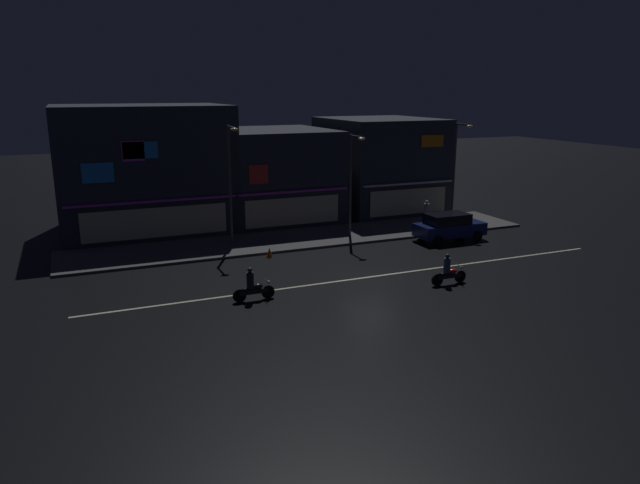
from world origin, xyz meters
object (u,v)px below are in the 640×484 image
pedestrian_on_sidewalk (426,215)px  parked_car_near_kerb (449,226)px  streetlamp_east (456,165)px  streetlamp_mid (352,176)px  traffic_cone (270,252)px  motorcycle_following (448,272)px  motorcycle_lead (253,287)px  streetlamp_west (231,175)px

pedestrian_on_sidewalk → parked_car_near_kerb: bearing=121.8°
streetlamp_east → pedestrian_on_sidewalk: 3.95m
streetlamp_mid → traffic_cone: 7.44m
streetlamp_mid → motorcycle_following: streetlamp_mid is taller
streetlamp_east → motorcycle_following: size_ratio=3.55×
motorcycle_lead → motorcycle_following: (9.18, -1.49, 0.00)m
parked_car_near_kerb → traffic_cone: parked_car_near_kerb is taller
streetlamp_mid → streetlamp_east: size_ratio=0.93×
streetlamp_west → motorcycle_lead: size_ratio=3.65×
streetlamp_east → motorcycle_following: (-7.70, -10.43, -3.52)m
streetlamp_east → traffic_cone: streetlamp_east is taller
streetlamp_mid → motorcycle_following: 10.53m
motorcycle_lead → motorcycle_following: 9.30m
pedestrian_on_sidewalk → traffic_cone: (-11.66, -2.38, -0.71)m
motorcycle_lead → traffic_cone: size_ratio=3.45×
parked_car_near_kerb → traffic_cone: size_ratio=7.82×
motorcycle_following → traffic_cone: size_ratio=3.45×
streetlamp_east → traffic_cone: bearing=-169.4°
streetlamp_east → motorcycle_lead: 19.42m
streetlamp_east → motorcycle_lead: size_ratio=3.55×
motorcycle_following → traffic_cone: (-6.32, 7.80, -0.36)m
motorcycle_lead → parked_car_near_kerb: bearing=-158.6°
parked_car_near_kerb → traffic_cone: bearing=176.8°
streetlamp_east → parked_car_near_kerb: bearing=-129.2°
streetlamp_west → motorcycle_lead: 9.98m
streetlamp_west → motorcycle_lead: streetlamp_west is taller
parked_car_near_kerb → motorcycle_lead: bearing=-158.3°
streetlamp_west → traffic_cone: 5.06m
parked_car_near_kerb → motorcycle_lead: parked_car_near_kerb is taller
pedestrian_on_sidewalk → streetlamp_mid: bearing=39.3°
motorcycle_following → streetlamp_west: bearing=-55.3°
streetlamp_west → motorcycle_following: 13.59m
streetlamp_mid → motorcycle_lead: size_ratio=3.29×
motorcycle_following → streetlamp_east: bearing=-127.3°
traffic_cone → streetlamp_east: bearing=10.6°
streetlamp_west → pedestrian_on_sidewalk: size_ratio=3.82×
streetlamp_mid → parked_car_near_kerb: streetlamp_mid is taller
streetlamp_east → traffic_cone: size_ratio=12.28×
streetlamp_mid → pedestrian_on_sidewalk: (5.55, 0.17, -2.90)m
streetlamp_east → pedestrian_on_sidewalk: size_ratio=3.72×
streetlamp_west → motorcycle_following: size_ratio=3.65×
traffic_cone → pedestrian_on_sidewalk: bearing=11.5°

